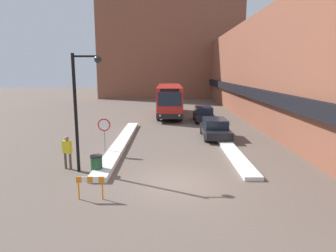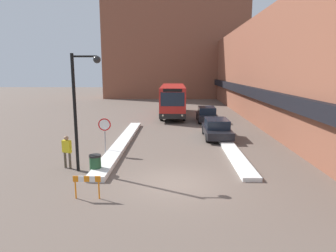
# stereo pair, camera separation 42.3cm
# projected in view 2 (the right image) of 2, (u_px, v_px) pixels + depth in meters

# --- Properties ---
(ground_plane) EXTENTS (160.00, 160.00, 0.00)m
(ground_plane) POSITION_uv_depth(u_px,v_px,m) (174.00, 183.00, 13.56)
(ground_plane) COLOR #66564C
(building_row_right) EXTENTS (5.50, 60.00, 10.11)m
(building_row_right) POSITION_uv_depth(u_px,v_px,m) (258.00, 71.00, 36.00)
(building_row_right) COLOR brown
(building_row_right) RESTS_ON ground_plane
(building_backdrop_far) EXTENTS (26.00, 8.00, 19.52)m
(building_backdrop_far) POSITION_uv_depth(u_px,v_px,m) (175.00, 45.00, 55.87)
(building_backdrop_far) COLOR brown
(building_backdrop_far) RESTS_ON ground_plane
(snow_bank_left) EXTENTS (0.90, 14.36, 0.28)m
(snow_bank_left) POSITION_uv_depth(u_px,v_px,m) (122.00, 143.00, 20.66)
(snow_bank_left) COLOR silver
(snow_bank_left) RESTS_ON ground_plane
(snow_bank_right) EXTENTS (0.90, 16.23, 0.20)m
(snow_bank_right) POSITION_uv_depth(u_px,v_px,m) (224.00, 140.00, 21.64)
(snow_bank_right) COLOR silver
(snow_bank_right) RESTS_ON ground_plane
(city_bus) EXTENTS (2.59, 11.14, 3.40)m
(city_bus) POSITION_uv_depth(u_px,v_px,m) (173.00, 99.00, 33.60)
(city_bus) COLOR red
(city_bus) RESTS_ON ground_plane
(parked_car_front) EXTENTS (1.92, 4.48, 1.45)m
(parked_car_front) POSITION_uv_depth(u_px,v_px,m) (217.00, 128.00, 22.60)
(parked_car_front) COLOR black
(parked_car_front) RESTS_ON ground_plane
(parked_car_back) EXTENTS (1.87, 4.27, 1.47)m
(parked_car_back) POSITION_uv_depth(u_px,v_px,m) (207.00, 114.00, 29.90)
(parked_car_back) COLOR black
(parked_car_back) RESTS_ON ground_plane
(stop_sign) EXTENTS (0.76, 0.08, 2.21)m
(stop_sign) POSITION_uv_depth(u_px,v_px,m) (105.00, 128.00, 18.08)
(stop_sign) COLOR gray
(stop_sign) RESTS_ON ground_plane
(street_lamp) EXTENTS (1.46, 0.36, 5.85)m
(street_lamp) POSITION_uv_depth(u_px,v_px,m) (80.00, 99.00, 14.62)
(street_lamp) COLOR black
(street_lamp) RESTS_ON ground_plane
(pedestrian) EXTENTS (0.54, 0.36, 1.73)m
(pedestrian) POSITION_uv_depth(u_px,v_px,m) (67.00, 149.00, 15.48)
(pedestrian) COLOR brown
(pedestrian) RESTS_ON ground_plane
(trash_bin) EXTENTS (0.59, 0.59, 0.95)m
(trash_bin) POSITION_uv_depth(u_px,v_px,m) (95.00, 164.00, 14.79)
(trash_bin) COLOR #234C2D
(trash_bin) RESTS_ON ground_plane
(construction_barricade) EXTENTS (1.10, 0.06, 0.94)m
(construction_barricade) POSITION_uv_depth(u_px,v_px,m) (87.00, 183.00, 11.82)
(construction_barricade) COLOR orange
(construction_barricade) RESTS_ON ground_plane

